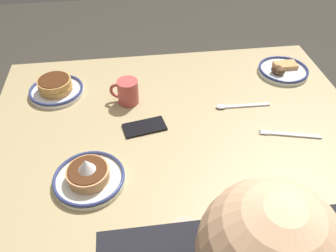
{
  "coord_description": "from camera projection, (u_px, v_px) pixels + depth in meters",
  "views": [
    {
      "loc": [
        0.15,
        0.91,
        1.52
      ],
      "look_at": [
        0.04,
        0.05,
        0.75
      ],
      "focal_mm": 37.29,
      "sensor_mm": 36.0,
      "label": 1
    }
  ],
  "objects": [
    {
      "name": "ground_plane",
      "position": [
        175.0,
        234.0,
        1.7
      ],
      "size": [
        6.0,
        6.0,
        0.0
      ],
      "primitive_type": "plane",
      "color": "#38342B"
    },
    {
      "name": "dining_table",
      "position": [
        177.0,
        140.0,
        1.28
      ],
      "size": [
        1.3,
        0.94,
        0.72
      ],
      "color": "tan",
      "rests_on": "ground_plane"
    },
    {
      "name": "plate_near_main",
      "position": [
        56.0,
        88.0,
        1.33
      ],
      "size": [
        0.21,
        0.21,
        0.06
      ],
      "color": "white",
      "rests_on": "dining_table"
    },
    {
      "name": "plate_center_pancakes",
      "position": [
        283.0,
        70.0,
        1.45
      ],
      "size": [
        0.21,
        0.21,
        0.05
      ],
      "color": "white",
      "rests_on": "dining_table"
    },
    {
      "name": "plate_far_companion",
      "position": [
        89.0,
        176.0,
        1.01
      ],
      "size": [
        0.21,
        0.21,
        0.09
      ],
      "color": "silver",
      "rests_on": "dining_table"
    },
    {
      "name": "coffee_mug",
      "position": [
        127.0,
        91.0,
        1.28
      ],
      "size": [
        0.11,
        0.08,
        0.09
      ],
      "color": "#BF4C47",
      "rests_on": "dining_table"
    },
    {
      "name": "cell_phone",
      "position": [
        145.0,
        127.0,
        1.2
      ],
      "size": [
        0.15,
        0.1,
        0.01
      ],
      "primitive_type": "cube",
      "rotation": [
        0.0,
        0.0,
        0.19
      ],
      "color": "black",
      "rests_on": "dining_table"
    },
    {
      "name": "fork_near",
      "position": [
        290.0,
        134.0,
        1.17
      ],
      "size": [
        0.2,
        0.07,
        0.01
      ],
      "color": "silver",
      "rests_on": "dining_table"
    },
    {
      "name": "tea_spoon",
      "position": [
        235.0,
        106.0,
        1.28
      ],
      "size": [
        0.2,
        0.03,
        0.01
      ],
      "color": "silver",
      "rests_on": "dining_table"
    }
  ]
}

